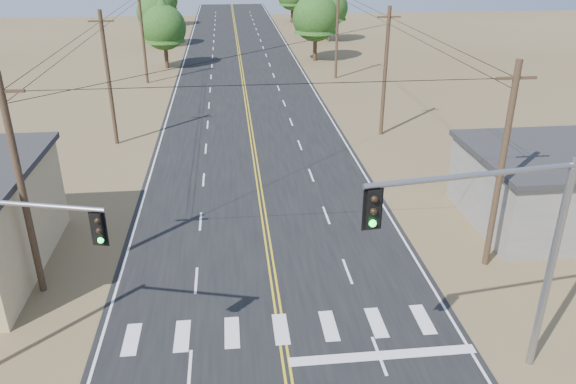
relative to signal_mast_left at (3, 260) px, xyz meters
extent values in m
cube|color=black|center=(9.45, 23.49, -4.84)|extent=(15.00, 200.00, 0.02)
cylinder|color=#4C3826|center=(-1.05, 5.49, 0.15)|extent=(0.30, 0.30, 10.00)
cube|color=#4C3826|center=(-1.05, 5.49, 4.35)|extent=(1.80, 0.12, 0.12)
cylinder|color=#4C3826|center=(-1.05, 25.49, 0.15)|extent=(0.30, 0.30, 10.00)
cube|color=#4C3826|center=(-1.05, 25.49, 4.35)|extent=(1.80, 0.12, 0.12)
cylinder|color=#4C3826|center=(-1.05, 45.49, 0.15)|extent=(0.30, 0.30, 10.00)
cylinder|color=#4C3826|center=(19.95, 5.49, 0.15)|extent=(0.30, 0.30, 10.00)
cube|color=#4C3826|center=(19.95, 5.49, 4.35)|extent=(1.80, 0.12, 0.12)
cylinder|color=#4C3826|center=(19.95, 25.49, 0.15)|extent=(0.30, 0.30, 10.00)
cube|color=#4C3826|center=(19.95, 25.49, 4.35)|extent=(1.80, 0.12, 0.12)
cylinder|color=#4C3826|center=(19.95, 45.49, 0.15)|extent=(0.30, 0.30, 10.00)
cylinder|color=gray|center=(1.13, -0.30, 2.16)|extent=(5.39, 1.61, 0.16)
cube|color=black|center=(3.51, -0.96, 1.52)|extent=(0.41, 0.38, 1.09)
sphere|color=black|center=(3.56, -1.13, 1.86)|extent=(0.20, 0.20, 0.20)
sphere|color=black|center=(3.56, -1.13, 1.52)|extent=(0.20, 0.20, 0.20)
sphere|color=#0CE533|center=(3.56, -1.13, 1.17)|extent=(0.20, 0.20, 0.20)
cylinder|color=gray|center=(18.60, -1.48, -0.88)|extent=(0.27, 0.27, 7.95)
cylinder|color=gray|center=(18.60, -1.48, 3.10)|extent=(0.20, 0.20, 0.68)
cylinder|color=gray|center=(15.06, -1.97, 3.21)|extent=(7.11, 1.16, 0.18)
cube|color=black|center=(11.86, -2.41, 2.47)|extent=(0.44, 0.39, 1.25)
sphere|color=black|center=(11.83, -2.61, 2.87)|extent=(0.23, 0.23, 0.23)
sphere|color=black|center=(11.83, -2.61, 2.47)|extent=(0.23, 0.23, 0.23)
sphere|color=#0CE533|center=(11.83, -2.61, 2.08)|extent=(0.23, 0.23, 0.23)
cylinder|color=#3F2D1E|center=(0.45, 52.93, -3.27)|extent=(0.48, 0.48, 3.16)
cone|color=#1F4614|center=(0.45, 52.93, 1.11)|extent=(4.91, 4.91, 5.61)
sphere|color=#1F4614|center=(0.45, 52.93, -0.03)|extent=(5.26, 5.26, 5.26)
cylinder|color=#3F2D1E|center=(-2.09, 67.81, -3.26)|extent=(0.44, 0.44, 3.17)
cone|color=#1F4614|center=(-2.09, 67.81, 1.14)|extent=(4.93, 4.93, 5.63)
sphere|color=#1F4614|center=(-2.09, 67.81, -0.01)|extent=(5.28, 5.28, 5.28)
cylinder|color=#3F2D1E|center=(-2.89, 88.68, -3.37)|extent=(0.49, 0.49, 2.96)
sphere|color=#1F4614|center=(-2.89, 88.68, -0.33)|extent=(4.93, 4.93, 4.93)
cylinder|color=#3F2D1E|center=(19.10, 55.50, -3.10)|extent=(0.50, 0.50, 3.51)
cone|color=#1F4614|center=(19.10, 55.50, 1.78)|extent=(5.46, 5.46, 6.24)
sphere|color=#1F4614|center=(19.10, 55.50, 0.51)|extent=(5.85, 5.85, 5.85)
cylinder|color=#3F2D1E|center=(23.45, 69.67, -3.24)|extent=(0.43, 0.43, 3.22)
cone|color=#1F4614|center=(23.45, 69.67, 1.24)|extent=(5.02, 5.02, 5.73)
sphere|color=#1F4614|center=(23.45, 69.67, 0.08)|extent=(5.37, 5.37, 5.37)
cylinder|color=#3F2D1E|center=(20.19, 90.68, -3.26)|extent=(0.51, 0.51, 3.18)
camera|label=1|loc=(7.74, -17.00, 9.83)|focal=35.00mm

